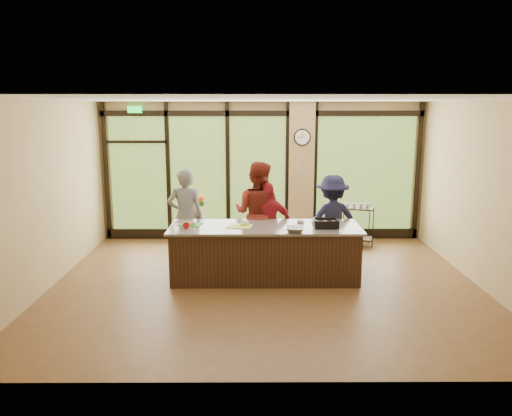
{
  "coord_description": "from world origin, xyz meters",
  "views": [
    {
      "loc": [
        -0.19,
        -7.84,
        2.88
      ],
      "look_at": [
        -0.15,
        0.4,
        1.21
      ],
      "focal_mm": 35.0,
      "sensor_mm": 36.0,
      "label": 1
    }
  ],
  "objects_px": {
    "cook_right": "(332,220)",
    "bar_cart": "(357,220)",
    "cook_left": "(186,216)",
    "roasting_pan": "(326,225)",
    "flower_stand": "(196,233)",
    "island_base": "(265,254)"
  },
  "relations": [
    {
      "from": "island_base",
      "to": "cook_right",
      "type": "relative_size",
      "value": 1.85
    },
    {
      "from": "island_base",
      "to": "cook_right",
      "type": "distance_m",
      "value": 1.54
    },
    {
      "from": "cook_right",
      "to": "roasting_pan",
      "type": "bearing_deg",
      "value": 65.37
    },
    {
      "from": "bar_cart",
      "to": "island_base",
      "type": "bearing_deg",
      "value": -115.91
    },
    {
      "from": "cook_left",
      "to": "cook_right",
      "type": "distance_m",
      "value": 2.71
    },
    {
      "from": "island_base",
      "to": "bar_cart",
      "type": "xyz_separation_m",
      "value": [
        1.97,
        2.03,
        0.11
      ]
    },
    {
      "from": "island_base",
      "to": "flower_stand",
      "type": "relative_size",
      "value": 4.33
    },
    {
      "from": "island_base",
      "to": "cook_right",
      "type": "xyz_separation_m",
      "value": [
        1.25,
        0.79,
        0.4
      ]
    },
    {
      "from": "island_base",
      "to": "roasting_pan",
      "type": "relative_size",
      "value": 7.77
    },
    {
      "from": "roasting_pan",
      "to": "bar_cart",
      "type": "relative_size",
      "value": 0.43
    },
    {
      "from": "cook_right",
      "to": "flower_stand",
      "type": "relative_size",
      "value": 2.34
    },
    {
      "from": "roasting_pan",
      "to": "flower_stand",
      "type": "height_order",
      "value": "roasting_pan"
    },
    {
      "from": "cook_left",
      "to": "bar_cart",
      "type": "relative_size",
      "value": 1.95
    },
    {
      "from": "cook_left",
      "to": "cook_right",
      "type": "relative_size",
      "value": 1.07
    },
    {
      "from": "cook_left",
      "to": "flower_stand",
      "type": "bearing_deg",
      "value": -100.72
    },
    {
      "from": "cook_right",
      "to": "bar_cart",
      "type": "xyz_separation_m",
      "value": [
        0.72,
        1.24,
        -0.29
      ]
    },
    {
      "from": "roasting_pan",
      "to": "flower_stand",
      "type": "xyz_separation_m",
      "value": [
        -2.38,
        1.83,
        -0.6
      ]
    },
    {
      "from": "cook_left",
      "to": "roasting_pan",
      "type": "xyz_separation_m",
      "value": [
        2.46,
        -0.96,
        0.06
      ]
    },
    {
      "from": "island_base",
      "to": "cook_right",
      "type": "bearing_deg",
      "value": 32.26
    },
    {
      "from": "cook_right",
      "to": "bar_cart",
      "type": "relative_size",
      "value": 1.82
    },
    {
      "from": "roasting_pan",
      "to": "bar_cart",
      "type": "xyz_separation_m",
      "value": [
        0.96,
        2.13,
        -0.4
      ]
    },
    {
      "from": "island_base",
      "to": "cook_left",
      "type": "xyz_separation_m",
      "value": [
        -1.45,
        0.87,
        0.46
      ]
    }
  ]
}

